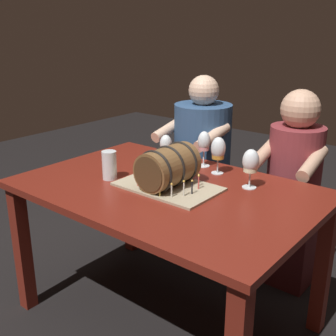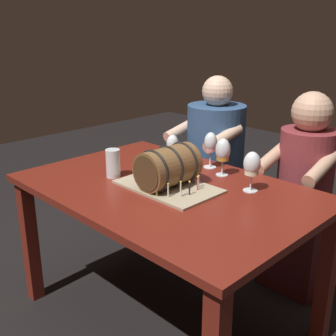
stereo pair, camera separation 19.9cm
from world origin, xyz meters
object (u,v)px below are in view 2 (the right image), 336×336
at_px(barrel_cake, 168,169).
at_px(person_seated_left, 214,170).
at_px(wine_glass_amber, 223,151).
at_px(wine_glass_rose, 211,144).
at_px(dining_table, 167,206).
at_px(wine_glass_white, 252,165).
at_px(beer_pint, 113,164).
at_px(wine_glass_empty, 173,144).
at_px(person_seated_right, 302,203).

xyz_separation_m(barrel_cake, person_seated_left, (-0.34, 0.77, -0.27)).
xyz_separation_m(barrel_cake, wine_glass_amber, (0.07, 0.33, 0.03)).
distance_m(wine_glass_rose, person_seated_left, 0.58).
xyz_separation_m(wine_glass_rose, person_seated_left, (-0.28, 0.39, -0.31)).
relative_size(dining_table, wine_glass_white, 7.46).
bearing_deg(barrel_cake, dining_table, 154.52).
distance_m(dining_table, beer_pint, 0.35).
bearing_deg(wine_glass_rose, beer_pint, -118.36).
xyz_separation_m(barrel_cake, beer_pint, (-0.31, -0.09, -0.03)).
xyz_separation_m(dining_table, barrel_cake, (0.02, -0.01, 0.20)).
height_order(dining_table, barrel_cake, barrel_cake).
distance_m(wine_glass_amber, wine_glass_rose, 0.14).
bearing_deg(person_seated_left, wine_glass_amber, -47.60).
bearing_deg(wine_glass_amber, wine_glass_rose, 157.33).
bearing_deg(beer_pint, wine_glass_empty, 77.30).
relative_size(wine_glass_white, beer_pint, 1.32).
bearing_deg(wine_glass_rose, person_seated_left, 125.65).
relative_size(barrel_cake, wine_glass_rose, 2.45).
bearing_deg(wine_glass_empty, barrel_cake, -48.86).
bearing_deg(wine_glass_rose, barrel_cake, -81.78).
distance_m(wine_glass_empty, wine_glass_amber, 0.31).
bearing_deg(barrel_cake, beer_pint, -163.61).
relative_size(wine_glass_amber, person_seated_right, 0.17).
bearing_deg(wine_glass_white, wine_glass_rose, 159.87).
height_order(wine_glass_empty, person_seated_left, person_seated_left).
bearing_deg(wine_glass_amber, dining_table, -105.01).
height_order(beer_pint, person_seated_left, person_seated_left).
bearing_deg(person_seated_right, wine_glass_amber, -118.02).
bearing_deg(beer_pint, person_seated_left, 92.00).
xyz_separation_m(barrel_cake, person_seated_right, (0.31, 0.77, -0.32)).
distance_m(dining_table, wine_glass_amber, 0.40).
height_order(dining_table, wine_glass_rose, wine_glass_rose).
xyz_separation_m(barrel_cake, wine_glass_rose, (-0.05, 0.38, 0.04)).
bearing_deg(dining_table, barrel_cake, -25.48).
xyz_separation_m(wine_glass_empty, beer_pint, (-0.08, -0.35, -0.05)).
distance_m(dining_table, wine_glass_empty, 0.40).
xyz_separation_m(dining_table, person_seated_right, (0.32, 0.76, -0.12)).
distance_m(wine_glass_amber, person_seated_left, 0.68).
distance_m(wine_glass_white, wine_glass_amber, 0.24).
relative_size(dining_table, person_seated_left, 1.20).
bearing_deg(barrel_cake, wine_glass_empty, 131.14).
height_order(wine_glass_white, beer_pint, wine_glass_white).
bearing_deg(wine_glass_empty, dining_table, -50.00).
height_order(dining_table, person_seated_right, person_seated_right).
bearing_deg(wine_glass_rose, wine_glass_white, -20.13).
distance_m(dining_table, barrel_cake, 0.20).
height_order(wine_glass_empty, wine_glass_rose, wine_glass_rose).
bearing_deg(barrel_cake, wine_glass_white, 39.26).
bearing_deg(wine_glass_empty, person_seated_left, 102.08).
bearing_deg(dining_table, wine_glass_empty, 130.00).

